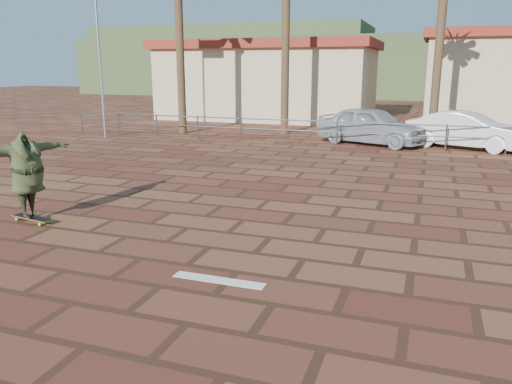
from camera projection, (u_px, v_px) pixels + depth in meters
ground at (209, 247)px, 8.59m from camera, size 120.00×120.00×0.00m
paint_stripe at (219, 280)px, 7.26m from camera, size 1.40×0.22×0.01m
guardrail at (337, 129)px, 19.40m from camera, size 24.06×0.06×1.00m
flagpole at (100, 27)px, 20.69m from camera, size 1.30×0.10×8.00m
building_west at (269, 80)px, 30.09m from camera, size 12.60×7.60×4.50m
hill_front at (402, 67)px, 53.62m from camera, size 70.00×18.00×6.00m
hill_back at (233, 59)px, 65.92m from camera, size 35.00×14.00×8.00m
longboard at (32, 218)px, 9.98m from camera, size 1.04×0.40×0.10m
skateboarder at (27, 175)px, 9.77m from camera, size 1.06×2.19×1.72m
car_silver at (371, 125)px, 19.92m from camera, size 4.74×3.21×1.50m
car_white at (466, 130)px, 18.81m from camera, size 4.49×2.73×1.40m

